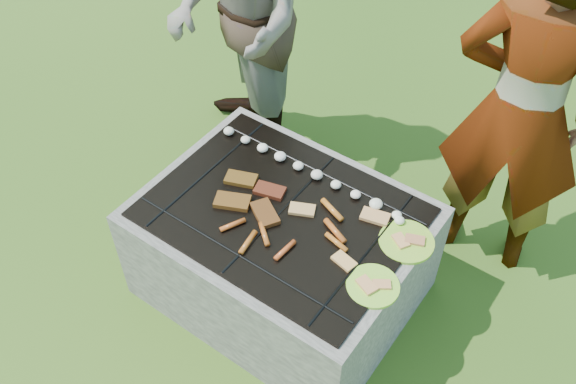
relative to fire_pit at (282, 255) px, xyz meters
The scene contains 10 objects.
lawn 0.28m from the fire_pit, ahead, with size 60.00×60.00×0.00m, color #264C13.
fire_pit is the anchor object (origin of this frame).
mushrooms 0.45m from the fire_pit, 93.40° to the left, with size 1.08×0.08×0.04m.
pork_slabs 0.38m from the fire_pit, behind, with size 0.41×0.30×0.02m.
sausages 0.37m from the fire_pit, 28.37° to the right, with size 0.54×0.49×0.03m.
bread_on_grate 0.45m from the fire_pit, 19.01° to the left, with size 0.45×0.39×0.02m.
plate_far 0.67m from the fire_pit, 17.93° to the left, with size 0.33×0.33×0.03m.
plate_near 0.66m from the fire_pit, 11.61° to the right, with size 0.25×0.25×0.03m.
cook 1.33m from the fire_pit, 50.79° to the left, with size 0.70×0.46×1.91m, color #AAA08E.
bystander 1.31m from the fire_pit, 138.77° to the left, with size 0.94×0.73×1.92m, color gray.
Camera 1 is at (1.18, -1.60, 2.85)m, focal length 40.00 mm.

